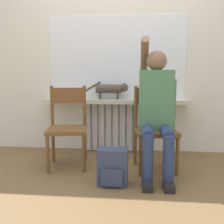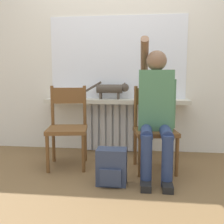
{
  "view_description": "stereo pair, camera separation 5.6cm",
  "coord_description": "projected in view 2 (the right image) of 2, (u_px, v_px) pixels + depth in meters",
  "views": [
    {
      "loc": [
        0.28,
        -2.14,
        0.95
      ],
      "look_at": [
        0.0,
        0.64,
        0.58
      ],
      "focal_mm": 42.0,
      "sensor_mm": 36.0,
      "label": 1
    },
    {
      "loc": [
        0.33,
        -2.14,
        0.95
      ],
      "look_at": [
        0.0,
        0.64,
        0.58
      ],
      "focal_mm": 42.0,
      "sensor_mm": 36.0,
      "label": 2
    }
  ],
  "objects": [
    {
      "name": "ground_plane",
      "position": [
        103.0,
        188.0,
        2.27
      ],
      "size": [
        12.0,
        12.0,
        0.0
      ],
      "primitive_type": "plane",
      "color": "brown"
    },
    {
      "name": "backpack",
      "position": [
        112.0,
        167.0,
        2.32
      ],
      "size": [
        0.26,
        0.2,
        0.32
      ],
      "color": "#333D56",
      "rests_on": "ground_plane"
    },
    {
      "name": "radiator",
      "position": [
        117.0,
        127.0,
        3.36
      ],
      "size": [
        0.8,
        0.08,
        0.63
      ],
      "color": "silver",
      "rests_on": "ground_plane"
    },
    {
      "name": "window_glass",
      "position": [
        117.0,
        58.0,
        3.29
      ],
      "size": [
        1.7,
        0.01,
        1.02
      ],
      "color": "white",
      "rests_on": "windowsill"
    },
    {
      "name": "chair_right",
      "position": [
        154.0,
        128.0,
        2.68
      ],
      "size": [
        0.47,
        0.47,
        0.86
      ],
      "rotation": [
        0.0,
        0.0,
        0.16
      ],
      "color": "brown",
      "rests_on": "ground_plane"
    },
    {
      "name": "wall_with_window",
      "position": [
        118.0,
        45.0,
        3.3
      ],
      "size": [
        7.0,
        0.06,
        2.7
      ],
      "color": "white",
      "rests_on": "ground_plane"
    },
    {
      "name": "person",
      "position": [
        156.0,
        107.0,
        2.54
      ],
      "size": [
        0.36,
        0.97,
        1.34
      ],
      "color": "navy",
      "rests_on": "ground_plane"
    },
    {
      "name": "windowsill",
      "position": [
        116.0,
        101.0,
        3.24
      ],
      "size": [
        1.78,
        0.26,
        0.05
      ],
      "color": "beige",
      "rests_on": "radiator"
    },
    {
      "name": "cat",
      "position": [
        112.0,
        89.0,
        3.23
      ],
      "size": [
        0.54,
        0.11,
        0.22
      ],
      "color": "#4C4238",
      "rests_on": "windowsill"
    },
    {
      "name": "chair_left",
      "position": [
        68.0,
        126.0,
        2.79
      ],
      "size": [
        0.47,
        0.47,
        0.86
      ],
      "rotation": [
        0.0,
        0.0,
        0.17
      ],
      "color": "brown",
      "rests_on": "ground_plane"
    }
  ]
}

